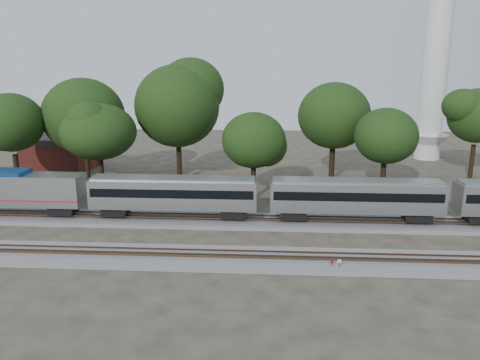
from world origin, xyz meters
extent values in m
plane|color=#383328|center=(0.00, 0.00, 0.00)|extent=(160.00, 160.00, 0.00)
cube|color=slate|center=(0.00, 6.00, 0.20)|extent=(160.00, 5.00, 0.40)
cube|color=brown|center=(0.00, 5.28, 0.66)|extent=(160.00, 0.08, 0.15)
cube|color=brown|center=(0.00, 6.72, 0.66)|extent=(160.00, 0.08, 0.15)
cube|color=slate|center=(0.00, -4.00, 0.20)|extent=(160.00, 5.00, 0.40)
cube|color=brown|center=(0.00, -4.72, 0.66)|extent=(160.00, 0.08, 0.15)
cube|color=brown|center=(0.00, -3.28, 0.66)|extent=(160.00, 0.08, 0.15)
cube|color=#B7BABF|center=(-23.66, 6.00, 3.30)|extent=(10.70, 3.03, 3.33)
cube|color=#A61928|center=(-24.87, 6.00, 2.45)|extent=(13.13, 3.07, 0.18)
cube|color=black|center=(-20.58, 6.00, 1.18)|extent=(2.63, 2.22, 0.91)
cube|color=#B7BABF|center=(-8.42, 6.00, 3.15)|extent=(17.57, 3.03, 3.03)
cube|color=black|center=(-8.42, 6.00, 3.46)|extent=(16.96, 3.08, 0.91)
cube|color=gray|center=(-8.42, 6.00, 4.72)|extent=(17.17, 2.42, 0.35)
cube|color=black|center=(-14.78, 6.00, 1.18)|extent=(2.63, 2.22, 0.91)
cube|color=black|center=(-2.05, 6.00, 1.18)|extent=(2.63, 2.22, 0.91)
cube|color=#B7BABF|center=(10.56, 6.00, 3.15)|extent=(17.57, 3.03, 3.03)
cube|color=black|center=(10.56, 6.00, 3.46)|extent=(16.96, 3.08, 0.91)
cube|color=gray|center=(10.56, 6.00, 4.72)|extent=(17.17, 2.42, 0.35)
cube|color=black|center=(4.20, 6.00, 1.18)|extent=(2.63, 2.22, 0.91)
cube|color=black|center=(16.92, 6.00, 1.18)|extent=(2.63, 2.22, 0.91)
cube|color=black|center=(23.17, 6.00, 1.18)|extent=(2.63, 2.22, 0.91)
cylinder|color=#512D19|center=(6.77, -5.57, 0.42)|extent=(0.06, 0.06, 0.84)
cylinder|color=#AB0C15|center=(6.77, -5.57, 0.80)|extent=(0.29, 0.14, 0.30)
cylinder|color=#512D19|center=(7.35, -5.72, 0.49)|extent=(0.07, 0.07, 0.99)
cylinder|color=silver|center=(7.35, -5.72, 0.93)|extent=(0.34, 0.15, 0.35)
cube|color=#512D19|center=(6.81, -5.10, 0.15)|extent=(0.58, 0.47, 0.30)
cylinder|color=silver|center=(29.92, 43.53, 15.27)|extent=(4.36, 4.36, 30.55)
cone|color=silver|center=(29.92, 43.53, 2.18)|extent=(6.98, 6.98, 4.36)
cube|color=maroon|center=(-32.16, 31.47, 2.08)|extent=(11.32, 8.69, 4.15)
cube|color=black|center=(-32.16, 31.47, 4.62)|extent=(11.55, 8.92, 0.93)
cylinder|color=black|center=(-31.75, 17.39, 2.46)|extent=(0.70, 0.70, 4.91)
ellipsoid|color=black|center=(-31.75, 17.39, 9.12)|extent=(9.26, 9.26, 7.87)
cylinder|color=black|center=(-24.00, 22.12, 2.57)|extent=(0.70, 0.70, 5.14)
ellipsoid|color=black|center=(-24.00, 22.12, 9.54)|extent=(9.69, 9.69, 8.23)
cylinder|color=black|center=(-20.03, 16.68, 2.19)|extent=(0.70, 0.70, 4.37)
ellipsoid|color=black|center=(-20.03, 16.68, 8.12)|extent=(8.24, 8.24, 7.01)
cylinder|color=black|center=(-11.31, 24.21, 2.90)|extent=(0.70, 0.70, 5.80)
ellipsoid|color=black|center=(-11.31, 24.21, 10.77)|extent=(10.93, 10.93, 9.29)
cylinder|color=black|center=(-0.32, 15.47, 1.99)|extent=(0.70, 0.70, 3.99)
ellipsoid|color=black|center=(-0.32, 15.47, 7.40)|extent=(7.52, 7.52, 6.39)
cylinder|color=black|center=(10.63, 25.35, 2.55)|extent=(0.70, 0.70, 5.09)
ellipsoid|color=black|center=(10.63, 25.35, 9.45)|extent=(9.60, 9.60, 8.16)
cylinder|color=black|center=(16.07, 17.65, 2.09)|extent=(0.70, 0.70, 4.19)
ellipsoid|color=black|center=(16.07, 17.65, 7.77)|extent=(7.89, 7.89, 6.71)
cylinder|color=black|center=(31.56, 28.67, 2.49)|extent=(0.70, 0.70, 4.97)
ellipsoid|color=black|center=(31.56, 28.67, 9.24)|extent=(9.38, 9.38, 7.97)
camera|label=1|loc=(1.52, -41.08, 16.22)|focal=35.00mm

